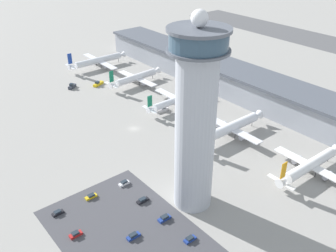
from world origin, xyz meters
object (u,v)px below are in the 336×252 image
(airplane_gate_bravo, at_px, (136,78))
(service_truck_water, at_px, (72,86))
(airplane_gate_charlie, at_px, (178,100))
(car_blue_compact, at_px, (164,218))
(car_navy_sedan, at_px, (91,197))
(car_grey_coupe, at_px, (143,200))
(service_truck_catering, at_px, (162,109))
(service_truck_baggage, at_px, (220,127))
(car_white_wagon, at_px, (190,239))
(airplane_gate_delta, at_px, (230,128))
(car_black_suv, at_px, (58,213))
(airplane_gate_alpha, at_px, (98,61))
(control_tower, at_px, (196,118))
(car_maroon_suv, at_px, (124,183))
(car_red_hatchback, at_px, (76,234))
(airplane_gate_echo, at_px, (310,165))
(car_yellow_taxi, at_px, (133,236))
(service_truck_fuel, at_px, (98,84))

(airplane_gate_bravo, xyz_separation_m, service_truck_water, (-19.61, -33.40, -3.22))
(airplane_gate_charlie, distance_m, car_blue_compact, 87.47)
(car_navy_sedan, height_order, car_grey_coupe, car_grey_coupe)
(service_truck_catering, relative_size, car_blue_compact, 1.70)
(airplane_gate_bravo, height_order, service_truck_baggage, airplane_gate_bravo)
(service_truck_catering, relative_size, car_white_wagon, 1.87)
(airplane_gate_delta, xyz_separation_m, car_black_suv, (-1.77, -85.49, -4.15))
(car_black_suv, bearing_deg, airplane_gate_alpha, 144.43)
(control_tower, distance_m, car_black_suv, 58.36)
(service_truck_catering, relative_size, car_maroon_suv, 1.80)
(car_maroon_suv, distance_m, car_red_hatchback, 29.68)
(airplane_gate_bravo, relative_size, airplane_gate_echo, 0.99)
(airplane_gate_echo, xyz_separation_m, service_truck_baggage, (-48.19, -1.13, -2.90))
(airplane_gate_alpha, xyz_separation_m, airplane_gate_echo, (161.37, 2.98, -0.82))
(service_truck_catering, bearing_deg, car_blue_compact, -37.87)
(car_black_suv, bearing_deg, car_yellow_taxi, 28.81)
(service_truck_catering, xyz_separation_m, car_blue_compact, (65.02, -50.55, -0.32))
(airplane_gate_bravo, relative_size, service_truck_water, 6.03)
(service_truck_fuel, bearing_deg, airplane_gate_delta, 9.95)
(airplane_gate_delta, height_order, car_black_suv, airplane_gate_delta)
(car_maroon_suv, height_order, car_red_hatchback, car_red_hatchback)
(service_truck_baggage, height_order, car_white_wagon, service_truck_baggage)
(airplane_gate_echo, bearing_deg, service_truck_baggage, -178.65)
(service_truck_fuel, bearing_deg, car_maroon_suv, -24.46)
(airplane_gate_delta, relative_size, service_truck_fuel, 5.29)
(airplane_gate_alpha, distance_m, airplane_gate_delta, 121.35)
(airplane_gate_alpha, height_order, service_truck_fuel, airplane_gate_alpha)
(car_black_suv, distance_m, car_white_wagon, 46.95)
(airplane_gate_charlie, bearing_deg, service_truck_fuel, -161.36)
(car_maroon_suv, bearing_deg, car_blue_compact, -0.07)
(car_black_suv, bearing_deg, airplane_gate_bravo, 131.66)
(service_truck_water, xyz_separation_m, car_grey_coupe, (111.36, -27.96, -0.53))
(service_truck_catering, distance_m, car_red_hatchback, 93.61)
(car_yellow_taxi, bearing_deg, service_truck_fuel, 154.92)
(airplane_gate_bravo, xyz_separation_m, service_truck_catering, (38.95, -10.53, -3.39))
(car_blue_compact, bearing_deg, service_truck_catering, 142.13)
(car_black_suv, xyz_separation_m, car_grey_coupe, (13.40, 26.70, 0.04))
(service_truck_fuel, relative_size, car_red_hatchback, 1.96)
(service_truck_catering, xyz_separation_m, car_white_wagon, (77.53, -50.15, -0.40))
(airplane_gate_echo, relative_size, car_white_wagon, 9.11)
(service_truck_fuel, bearing_deg, airplane_gate_charlie, 18.64)
(car_yellow_taxi, xyz_separation_m, car_white_wagon, (12.48, 13.27, -0.07))
(airplane_gate_charlie, height_order, car_black_suv, airplane_gate_charlie)
(car_yellow_taxi, height_order, car_blue_compact, car_yellow_taxi)
(car_maroon_suv, distance_m, car_black_suv, 27.02)
(car_navy_sedan, bearing_deg, service_truck_catering, 121.24)
(airplane_gate_echo, bearing_deg, service_truck_fuel, -171.73)
(control_tower, distance_m, service_truck_water, 127.68)
(airplane_gate_alpha, relative_size, car_red_hatchback, 10.21)
(car_blue_compact, distance_m, car_black_suv, 37.20)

